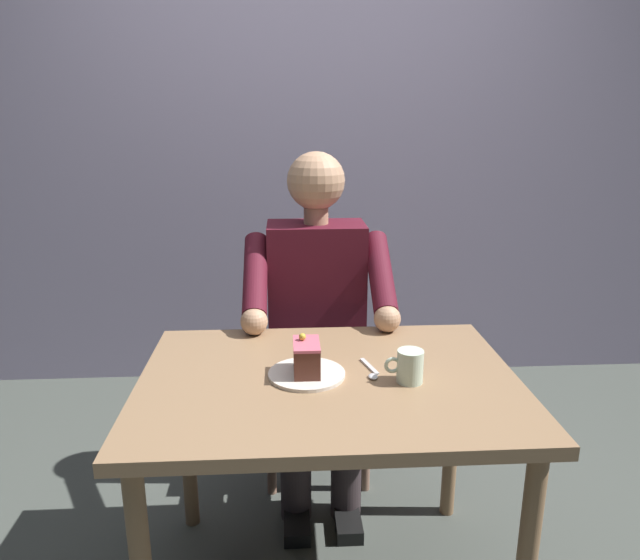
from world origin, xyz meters
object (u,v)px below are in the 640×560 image
at_px(dining_table, 329,405).
at_px(cake_slice, 307,357).
at_px(seated_person, 317,320).
at_px(dessert_spoon, 371,372).
at_px(chair, 315,344).
at_px(coffee_cup, 409,366).

bearing_deg(dining_table, cake_slice, -10.67).
distance_m(seated_person, dessert_spoon, 0.56).
distance_m(dining_table, chair, 0.74).
xyz_separation_m(chair, seated_person, (0.00, 0.17, 0.16)).
xyz_separation_m(coffee_cup, dessert_spoon, (0.09, -0.06, -0.04)).
height_order(dining_table, coffee_cup, coffee_cup).
height_order(dining_table, dessert_spoon, dessert_spoon).
distance_m(dining_table, dessert_spoon, 0.15).
distance_m(dining_table, cake_slice, 0.15).
bearing_deg(coffee_cup, dessert_spoon, -32.54).
distance_m(chair, coffee_cup, 0.84).
bearing_deg(chair, coffee_cup, 105.45).
bearing_deg(seated_person, dining_table, 90.00).
relative_size(dining_table, chair, 1.14).
bearing_deg(seated_person, coffee_cup, 109.52).
xyz_separation_m(dining_table, cake_slice, (0.06, -0.01, 0.14)).
bearing_deg(chair, cake_slice, 85.19).
relative_size(chair, dessert_spoon, 6.41).
height_order(seated_person, cake_slice, seated_person).
height_order(dining_table, cake_slice, cake_slice).
distance_m(coffee_cup, dessert_spoon, 0.12).
relative_size(cake_slice, coffee_cup, 1.11).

